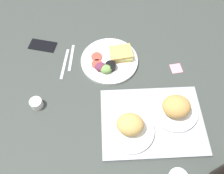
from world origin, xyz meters
The scene contains 10 objects.
ground_plane centered at (0.00, 0.00, -1.50)cm, with size 190.00×150.00×3.00cm, color #383D38.
serving_tray centered at (-16.23, 18.40, 0.80)cm, with size 45.00×33.00×1.60cm, color #9EA0A3.
bread_plate_near centered at (-26.09, 13.72, 5.44)cm, with size 21.03×21.03×9.80cm.
bread_plate_far centered at (-6.09, 22.85, 5.05)cm, with size 20.68×20.68×9.22cm.
plate_with_salad centered at (3.12, -14.31, 1.68)cm, with size 29.27×29.27×5.40cm.
espresso_cup centered at (36.41, 11.39, 2.00)cm, with size 5.60×5.60×4.00cm, color silver.
fork centered at (23.77, -16.72, 0.25)cm, with size 17.00×1.40×0.50cm, color #B7B7BC.
knife centered at (26.77, -12.72, 0.25)cm, with size 19.00×1.40×0.50cm, color #B7B7BC.
cell_phone centered at (40.20, -24.50, 0.40)cm, with size 14.40×7.20×0.80cm, color black.
sticky_note centered at (-30.33, -11.24, 0.06)cm, with size 5.60×5.60×0.12cm, color pink.
Camera 1 is at (0.58, 60.59, 100.08)cm, focal length 38.59 mm.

